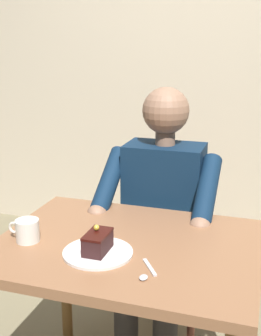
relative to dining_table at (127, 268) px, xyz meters
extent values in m
cube|color=beige|center=(0.00, -1.76, 0.85)|extent=(6.40, 0.12, 3.00)
cube|color=#8D5D3E|center=(0.00, 0.00, 0.08)|extent=(0.94, 0.73, 0.04)
cylinder|color=olive|center=(-0.41, -0.30, -0.28)|extent=(0.05, 0.05, 0.74)
cylinder|color=olive|center=(0.41, -0.30, -0.28)|extent=(0.05, 0.05, 0.74)
cube|color=#9D5645|center=(0.00, -0.57, -0.21)|extent=(0.42, 0.42, 0.04)
cube|color=#9D5645|center=(0.00, -0.76, 0.03)|extent=(0.38, 0.04, 0.45)
cylinder|color=#9D5645|center=(-0.18, -0.39, -0.43)|extent=(0.04, 0.04, 0.44)
cylinder|color=#9D5645|center=(0.18, -0.39, -0.43)|extent=(0.04, 0.04, 0.44)
cylinder|color=#9D5645|center=(-0.18, -0.75, -0.43)|extent=(0.04, 0.04, 0.44)
cylinder|color=#9D5645|center=(0.18, -0.75, -0.43)|extent=(0.04, 0.04, 0.44)
cube|color=#0E243D|center=(0.00, -0.55, 0.07)|extent=(0.36, 0.22, 0.53)
sphere|color=#926A52|center=(0.00, -0.55, 0.50)|extent=(0.21, 0.21, 0.21)
cylinder|color=#926A52|center=(0.00, -0.55, 0.37)|extent=(0.09, 0.09, 0.06)
cylinder|color=#0E243D|center=(-0.22, -0.41, 0.19)|extent=(0.08, 0.33, 0.26)
sphere|color=#926A52|center=(-0.22, -0.25, 0.09)|extent=(0.09, 0.09, 0.09)
cylinder|color=#0E243D|center=(0.22, -0.41, 0.19)|extent=(0.08, 0.33, 0.26)
sphere|color=#926A52|center=(0.22, -0.25, 0.09)|extent=(0.09, 0.09, 0.09)
cylinder|color=#363335|center=(-0.09, -0.43, -0.21)|extent=(0.13, 0.38, 0.14)
cylinder|color=#363335|center=(0.09, -0.43, -0.21)|extent=(0.13, 0.38, 0.14)
cylinder|color=#363335|center=(-0.09, -0.25, -0.44)|extent=(0.11, 0.11, 0.42)
cylinder|color=#363335|center=(0.09, -0.25, -0.44)|extent=(0.11, 0.11, 0.42)
cylinder|color=white|center=(0.07, 0.11, 0.11)|extent=(0.24, 0.24, 0.01)
cube|color=#32191A|center=(0.07, 0.11, 0.14)|extent=(0.07, 0.12, 0.06)
cube|color=black|center=(0.07, 0.11, 0.18)|extent=(0.07, 0.12, 0.01)
sphere|color=gold|center=(0.08, 0.10, 0.19)|extent=(0.02, 0.02, 0.02)
cylinder|color=white|center=(0.35, 0.10, 0.14)|extent=(0.09, 0.09, 0.08)
torus|color=white|center=(0.40, 0.10, 0.15)|extent=(0.05, 0.01, 0.05)
cylinder|color=black|center=(0.35, 0.10, 0.18)|extent=(0.08, 0.08, 0.01)
cube|color=silver|center=(-0.13, 0.15, 0.11)|extent=(0.07, 0.10, 0.01)
ellipsoid|color=silver|center=(-0.13, 0.22, 0.11)|extent=(0.03, 0.04, 0.01)
camera|label=1|loc=(-0.46, 1.38, 0.80)|focal=47.55mm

